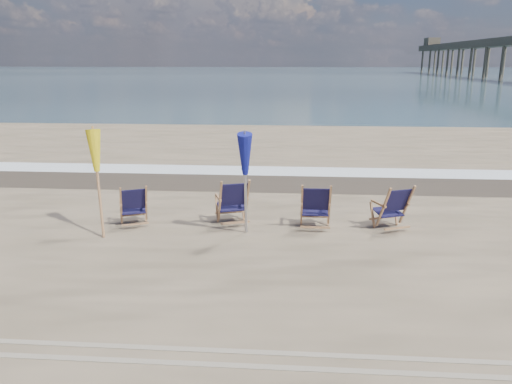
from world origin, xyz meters
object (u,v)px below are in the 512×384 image
beach_chair_0 (146,205)px  umbrella_blue (245,157)px  beach_chair_2 (330,207)px  beach_chair_3 (407,207)px  umbrella_yellow (96,156)px  beach_chair_1 (247,201)px

beach_chair_0 → umbrella_blue: bearing=144.8°
beach_chair_2 → beach_chair_3: bearing=-172.9°
beach_chair_3 → umbrella_yellow: size_ratio=0.47×
umbrella_blue → umbrella_yellow: bearing=-177.8°
beach_chair_0 → beach_chair_2: 3.95m
beach_chair_0 → beach_chair_2: size_ratio=0.91×
beach_chair_0 → beach_chair_1: size_ratio=0.89×
umbrella_yellow → umbrella_blue: 3.00m
beach_chair_3 → beach_chair_2: bearing=-15.9°
beach_chair_1 → beach_chair_2: (1.77, -0.27, -0.01)m
beach_chair_0 → umbrella_yellow: umbrella_yellow is taller
umbrella_yellow → umbrella_blue: bearing=2.2°
beach_chair_0 → umbrella_blue: umbrella_blue is taller
beach_chair_2 → umbrella_blue: size_ratio=0.47×
beach_chair_0 → beach_chair_3: beach_chair_3 is taller
umbrella_blue → beach_chair_2: bearing=15.8°
beach_chair_3 → umbrella_blue: (-3.38, -0.68, 1.16)m
beach_chair_3 → umbrella_yellow: 6.52m
beach_chair_2 → umbrella_blue: 2.14m
beach_chair_2 → beach_chair_1: bearing=-8.2°
beach_chair_3 → beach_chair_1: bearing=-23.9°
beach_chair_1 → beach_chair_3: bearing=160.0°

